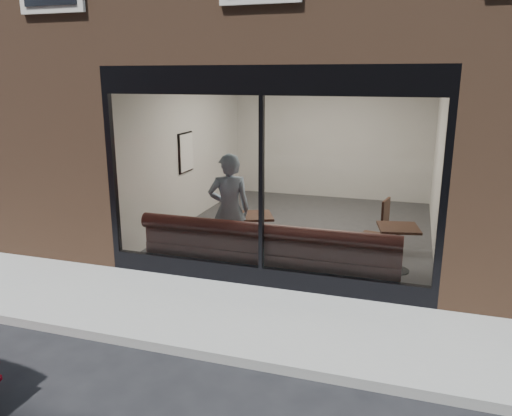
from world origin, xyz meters
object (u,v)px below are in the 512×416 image
(cafe_table_right, at_px, (398,228))
(cafe_chair_right, at_px, (373,236))
(cafe_table_left, at_px, (253,216))
(banquette, at_px, (269,263))
(cafe_chair_left, at_px, (215,231))
(person, at_px, (229,210))

(cafe_table_right, relative_size, cafe_chair_right, 1.35)
(cafe_table_left, distance_m, cafe_chair_right, 2.28)
(cafe_table_right, bearing_deg, banquette, -157.20)
(cafe_table_right, relative_size, cafe_chair_left, 1.39)
(person, relative_size, cafe_table_right, 3.05)
(cafe_chair_left, bearing_deg, banquette, 129.77)
(person, distance_m, cafe_chair_left, 1.32)
(cafe_chair_right, bearing_deg, cafe_chair_left, 22.20)
(person, distance_m, cafe_table_right, 2.72)
(person, bearing_deg, banquette, 133.98)
(banquette, height_order, cafe_chair_left, banquette)
(cafe_chair_left, bearing_deg, cafe_chair_right, -177.62)
(cafe_table_left, bearing_deg, banquette, -56.37)
(cafe_table_right, xyz_separation_m, cafe_chair_right, (-0.45, 1.03, -0.50))
(cafe_table_left, xyz_separation_m, cafe_chair_right, (1.95, 1.07, -0.50))
(cafe_table_right, bearing_deg, cafe_chair_right, 113.48)
(banquette, relative_size, person, 2.14)
(banquette, height_order, person, person)
(banquette, relative_size, cafe_table_left, 6.33)
(cafe_chair_left, bearing_deg, person, 116.13)
(person, xyz_separation_m, cafe_chair_right, (2.22, 1.50, -0.69))
(cafe_table_right, height_order, cafe_chair_left, cafe_table_right)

